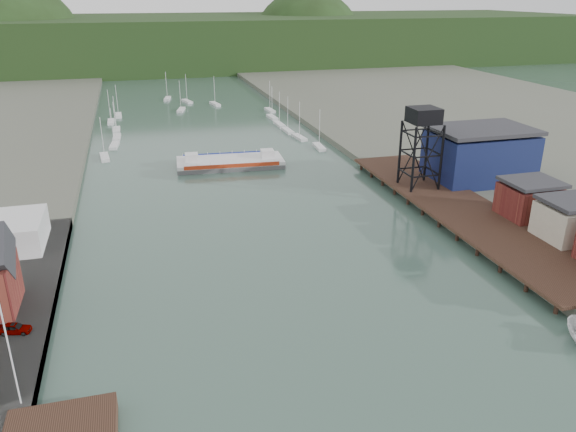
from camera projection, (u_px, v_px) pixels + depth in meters
ground at (373, 422)px, 54.77m from camera, size 600.00×600.00×0.00m
east_land at (572, 149)px, 149.17m from camera, size 120.00×400.00×3.20m
east_pier at (461, 208)px, 103.50m from camera, size 14.00×70.00×2.45m
flagpole at (10, 352)px, 52.68m from camera, size 0.16×0.16×12.00m
lift_tower at (423, 120)px, 109.51m from camera, size 6.50×6.50×16.00m
blue_shed at (479, 155)px, 118.22m from camera, size 20.50×14.50×11.30m
marina_sailboats at (198, 122)px, 178.48m from camera, size 57.71×92.65×0.90m
distant_hills at (154, 46)px, 319.40m from camera, size 500.00×120.00×80.00m
chain_ferry at (230, 162)px, 134.38m from camera, size 25.81×11.96×3.62m
car_west_a at (14, 328)px, 65.96m from camera, size 4.07×2.37×1.30m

